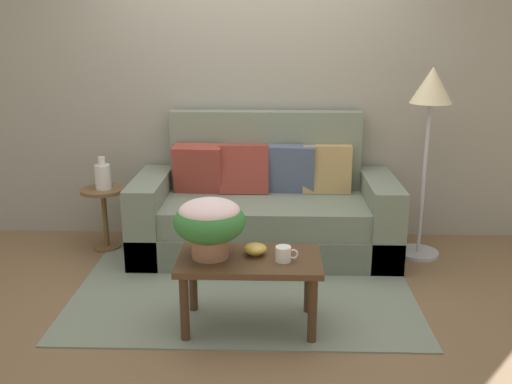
% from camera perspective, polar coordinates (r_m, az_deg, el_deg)
% --- Properties ---
extents(ground_plane, '(14.00, 14.00, 0.00)m').
position_cam_1_polar(ground_plane, '(4.10, -1.19, -9.70)').
color(ground_plane, brown).
extents(wall_back, '(6.40, 0.12, 2.73)m').
position_cam_1_polar(wall_back, '(4.90, -0.59, 11.22)').
color(wall_back, gray).
rests_on(wall_back, ground).
extents(area_rug, '(2.37, 1.65, 0.01)m').
position_cam_1_polar(area_rug, '(4.10, -1.19, -9.63)').
color(area_rug, gray).
rests_on(area_rug, ground).
extents(couch, '(2.11, 0.88, 1.13)m').
position_cam_1_polar(couch, '(4.64, 0.86, -1.95)').
color(couch, '#626B59').
rests_on(couch, ground).
extents(coffee_table, '(0.87, 0.48, 0.46)m').
position_cam_1_polar(coffee_table, '(3.46, -0.67, -7.84)').
color(coffee_table, '#442D1B').
rests_on(coffee_table, ground).
extents(side_table, '(0.36, 0.36, 0.53)m').
position_cam_1_polar(side_table, '(4.85, -15.17, -1.50)').
color(side_table, brown).
rests_on(side_table, ground).
extents(floor_lamp, '(0.34, 0.34, 1.52)m').
position_cam_1_polar(floor_lamp, '(4.55, 17.27, 8.23)').
color(floor_lamp, '#B2B2B7').
rests_on(floor_lamp, ground).
extents(potted_plant, '(0.43, 0.43, 0.36)m').
position_cam_1_polar(potted_plant, '(3.37, -4.73, -2.98)').
color(potted_plant, '#A36B4C').
rests_on(potted_plant, coffee_table).
extents(coffee_mug, '(0.14, 0.09, 0.09)m').
position_cam_1_polar(coffee_mug, '(3.36, 2.84, -6.30)').
color(coffee_mug, white).
rests_on(coffee_mug, coffee_table).
extents(snack_bowl, '(0.14, 0.14, 0.07)m').
position_cam_1_polar(snack_bowl, '(3.45, -0.07, -5.80)').
color(snack_bowl, gold).
rests_on(snack_bowl, coffee_table).
extents(table_vase, '(0.13, 0.13, 0.27)m').
position_cam_1_polar(table_vase, '(4.76, -15.30, 1.58)').
color(table_vase, silver).
rests_on(table_vase, side_table).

